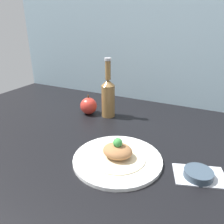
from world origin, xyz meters
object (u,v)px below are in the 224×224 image
Objects in this scene: plate at (117,159)px; apple at (89,106)px; dipping_bowl at (198,174)px; cider_bottle at (108,96)px; plated_food at (118,152)px.

apple reaches higher than plate.
plate is at bearing -173.79° from dipping_bowl.
cider_bottle is 12.06cm from apple.
cider_bottle is at bearing 121.93° from plated_food.
apple is 62.02cm from dipping_bowl.
apple is at bearing 153.63° from dipping_bowl.
plate is 2.59cm from plated_food.
plate is at bearing 0.00° from plated_food.
cider_bottle is (-20.01, 32.12, 9.66)cm from plate.
apple is at bearing 134.90° from plated_food.
plate is at bearing -45.10° from apple.
plate is 2.99× the size of apple.
plated_food is 0.67× the size of cider_bottle.
apple is (-30.17, 30.27, 0.84)cm from plated_food.
plated_food is at bearing 180.00° from plate.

